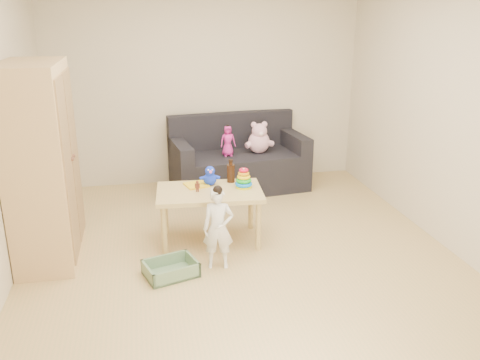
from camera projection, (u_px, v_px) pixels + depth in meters
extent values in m
plane|color=tan|center=(240.00, 253.00, 4.84)|extent=(4.50, 4.50, 0.00)
plane|color=beige|center=(206.00, 83.00, 6.51)|extent=(4.00, 0.00, 4.00)
plane|color=beige|center=(335.00, 218.00, 2.33)|extent=(4.00, 0.00, 4.00)
plane|color=beige|center=(447.00, 110.00, 4.79)|extent=(0.00, 4.50, 4.50)
cube|color=#E7BC7F|center=(42.00, 164.00, 4.51)|extent=(0.50, 1.00, 1.79)
cube|color=black|center=(239.00, 171.00, 6.50)|extent=(1.76, 1.03, 0.47)
cube|color=tan|center=(210.00, 216.00, 5.02)|extent=(1.06, 0.72, 0.54)
imported|color=white|center=(218.00, 229.00, 4.48)|extent=(0.30, 0.23, 0.73)
imported|color=#DF299F|center=(228.00, 141.00, 6.26)|extent=(0.19, 0.14, 0.37)
cylinder|color=#E4E70C|center=(244.00, 187.00, 5.01)|extent=(0.16, 0.16, 0.02)
cylinder|color=silver|center=(244.00, 178.00, 4.98)|extent=(0.02, 0.02, 0.19)
torus|color=#0E76EB|center=(244.00, 184.00, 5.00)|extent=(0.17, 0.17, 0.04)
torus|color=green|center=(244.00, 180.00, 4.99)|extent=(0.15, 0.15, 0.04)
torus|color=yellow|center=(244.00, 177.00, 4.98)|extent=(0.13, 0.13, 0.04)
torus|color=orange|center=(244.00, 173.00, 4.97)|extent=(0.11, 0.11, 0.03)
torus|color=red|center=(244.00, 170.00, 4.96)|extent=(0.09, 0.09, 0.03)
cylinder|color=black|center=(231.00, 173.00, 5.14)|extent=(0.08, 0.08, 0.18)
cylinder|color=black|center=(231.00, 163.00, 5.11)|extent=(0.04, 0.04, 0.05)
cylinder|color=black|center=(231.00, 160.00, 5.10)|extent=(0.04, 0.04, 0.02)
cube|color=yellow|center=(196.00, 185.00, 5.06)|extent=(0.26, 0.26, 0.02)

